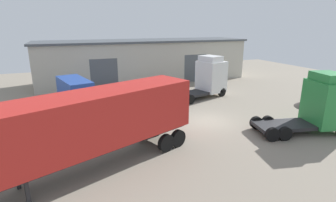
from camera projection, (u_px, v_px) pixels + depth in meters
name	position (u px, v px, depth m)	size (l,w,h in m)	color
ground_plane	(209.00, 121.00, 20.88)	(60.00, 60.00, 0.00)	gray
warehouse_building	(145.00, 60.00, 35.54)	(27.75, 7.08, 5.45)	#B7B2A3
tractor_unit_white	(208.00, 78.00, 27.76)	(6.98, 4.24, 4.27)	silver
container_trailer_teal	(95.00, 122.00, 13.37)	(11.72, 6.50, 4.15)	red
tractor_unit_green	(321.00, 104.00, 18.41)	(6.68, 3.79, 4.24)	#28843D
delivery_van_blue	(75.00, 92.00, 23.94)	(3.15, 5.47, 2.70)	#2347A3
gravel_pile	(317.00, 102.00, 24.01)	(3.77, 3.77, 1.12)	#423D38
oil_drum	(159.00, 111.00, 22.02)	(0.58, 0.58, 0.88)	#33519E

